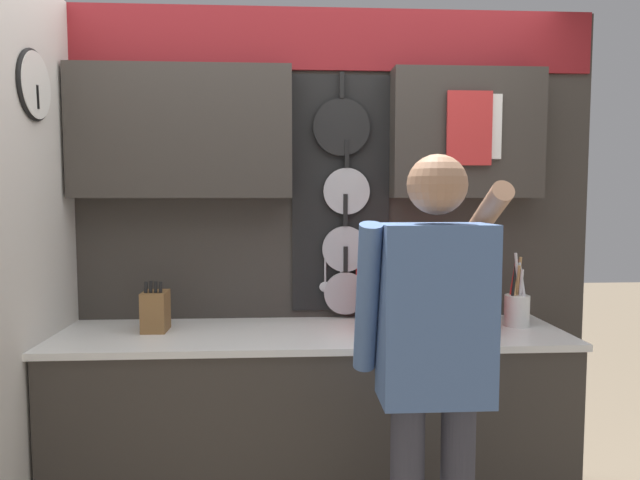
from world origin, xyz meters
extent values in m
cube|color=#38332D|center=(0.00, 0.00, 0.44)|extent=(2.30, 0.60, 0.88)
cube|color=white|center=(0.00, 0.00, 0.89)|extent=(2.33, 0.63, 0.03)
cube|color=#38332D|center=(0.00, 0.32, 1.23)|extent=(2.90, 0.04, 2.46)
cube|color=maroon|center=(0.00, 0.29, 2.31)|extent=(2.86, 0.02, 0.30)
cube|color=#38332D|center=(-0.62, 0.22, 1.84)|extent=(1.06, 0.16, 0.63)
cube|color=#38332D|center=(0.78, 0.22, 1.84)|extent=(0.75, 0.16, 0.63)
cube|color=black|center=(0.16, 0.29, 1.54)|extent=(0.49, 0.01, 1.19)
cylinder|color=black|center=(0.16, 0.27, 1.88)|extent=(0.28, 0.02, 0.28)
cube|color=black|center=(0.16, 0.26, 2.08)|extent=(0.02, 0.02, 0.13)
cylinder|color=#B7B7BC|center=(0.19, 0.27, 1.56)|extent=(0.23, 0.02, 0.23)
cube|color=black|center=(0.19, 0.26, 1.74)|extent=(0.02, 0.02, 0.14)
cylinder|color=#B7B7BC|center=(0.18, 0.27, 1.26)|extent=(0.23, 0.02, 0.23)
cube|color=black|center=(0.18, 0.26, 1.46)|extent=(0.02, 0.02, 0.16)
cylinder|color=#B7B7BC|center=(0.18, 0.27, 1.04)|extent=(0.22, 0.02, 0.22)
cube|color=black|center=(0.18, 0.26, 1.21)|extent=(0.02, 0.02, 0.13)
cylinder|color=silver|center=(0.08, 0.27, 1.19)|extent=(0.01, 0.01, 0.21)
ellipsoid|color=silver|center=(0.08, 0.27, 1.07)|extent=(0.06, 0.01, 0.05)
cylinder|color=silver|center=(0.16, 0.27, 1.20)|extent=(0.01, 0.01, 0.20)
ellipsoid|color=silver|center=(0.16, 0.27, 1.08)|extent=(0.05, 0.01, 0.05)
cylinder|color=red|center=(0.24, 0.27, 1.18)|extent=(0.01, 0.01, 0.24)
ellipsoid|color=red|center=(0.24, 0.27, 1.04)|extent=(0.06, 0.01, 0.05)
cube|color=white|center=(0.81, 0.13, 1.87)|extent=(0.23, 0.02, 0.31)
cube|color=red|center=(0.76, 0.12, 1.86)|extent=(0.22, 0.02, 0.35)
cube|color=silver|center=(-1.19, -0.40, 1.23)|extent=(0.04, 1.60, 2.46)
cylinder|color=white|center=(-1.16, -0.13, 1.99)|extent=(0.02, 0.28, 0.28)
torus|color=black|center=(-1.16, -0.13, 1.99)|extent=(0.02, 0.30, 0.30)
cube|color=black|center=(-1.14, -0.13, 1.94)|extent=(0.01, 0.02, 0.10)
cube|color=red|center=(0.52, 0.05, 1.05)|extent=(0.50, 0.36, 0.29)
cube|color=black|center=(0.47, -0.14, 1.05)|extent=(0.28, 0.01, 0.18)
cube|color=#333338|center=(0.70, -0.14, 1.05)|extent=(0.11, 0.01, 0.22)
cube|color=brown|center=(-0.73, 0.05, 1.00)|extent=(0.11, 0.15, 0.18)
cylinder|color=black|center=(-0.76, 0.01, 1.12)|extent=(0.02, 0.03, 0.05)
cylinder|color=black|center=(-0.74, 0.01, 1.12)|extent=(0.02, 0.03, 0.06)
cylinder|color=black|center=(-0.71, 0.01, 1.12)|extent=(0.02, 0.02, 0.05)
cylinder|color=black|center=(-0.69, 0.01, 1.12)|extent=(0.02, 0.02, 0.05)
cylinder|color=white|center=(0.99, 0.05, 0.98)|extent=(0.12, 0.12, 0.15)
cylinder|color=silver|center=(0.99, 0.05, 1.12)|extent=(0.06, 0.04, 0.30)
cylinder|color=tan|center=(1.00, 0.07, 1.11)|extent=(0.02, 0.05, 0.27)
cylinder|color=silver|center=(1.01, 0.03, 1.09)|extent=(0.04, 0.05, 0.25)
cylinder|color=black|center=(0.96, 0.04, 1.09)|extent=(0.05, 0.04, 0.23)
cylinder|color=tan|center=(0.97, 0.04, 1.08)|extent=(0.04, 0.05, 0.22)
cylinder|color=silver|center=(1.00, 0.04, 1.08)|extent=(0.02, 0.05, 0.22)
cylinder|color=tan|center=(0.99, 0.05, 1.09)|extent=(0.02, 0.06, 0.24)
cylinder|color=red|center=(0.97, 0.07, 1.10)|extent=(0.06, 0.02, 0.26)
cube|color=#4C6B9E|center=(0.39, -0.69, 1.13)|extent=(0.38, 0.22, 0.62)
sphere|color=#A87A5B|center=(0.39, -0.69, 1.57)|extent=(0.21, 0.21, 0.21)
cylinder|color=#4C6B9E|center=(0.16, -0.65, 1.18)|extent=(0.08, 0.23, 0.55)
cylinder|color=#A87A5B|center=(0.62, -0.45, 1.42)|extent=(0.08, 0.52, 0.34)
camera|label=1|loc=(-0.12, -2.60, 1.54)|focal=32.00mm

